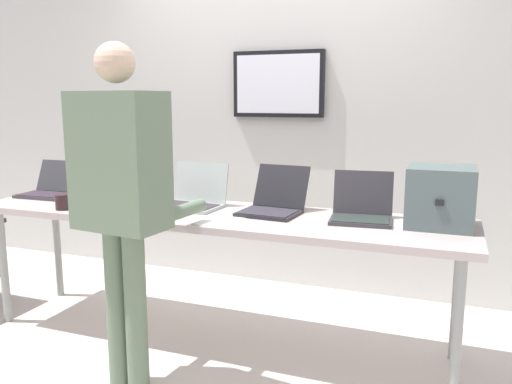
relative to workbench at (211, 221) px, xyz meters
The scene contains 12 objects.
ground 0.77m from the workbench, ahead, with size 8.00×8.00×0.04m, color silver.
back_wall 1.22m from the workbench, 89.94° to the left, with size 8.00×0.11×2.42m.
workbench is the anchor object (origin of this frame).
equipment_box 1.29m from the workbench, ahead, with size 0.34×0.34×0.32m.
laptop_station_0 1.26m from the workbench, behind, with size 0.38×0.33×0.23m.
laptop_station_1 0.74m from the workbench, behind, with size 0.40×0.36×0.26m.
laptop_station_2 0.23m from the workbench, 149.02° to the left, with size 0.40×0.34×0.27m.
laptop_station_3 0.39m from the workbench, 18.60° to the left, with size 0.36×0.41×0.26m.
laptop_station_4 0.88m from the workbench, ahead, with size 0.36×0.33×0.26m.
person 0.71m from the workbench, 105.91° to the right, with size 0.49×0.63×1.72m.
coffee_mug 0.91m from the workbench, 163.97° to the right, with size 0.09×0.09×0.09m.
paper_sheet 0.21m from the workbench, 57.33° to the right, with size 0.30×0.35×0.00m.
Camera 1 is at (1.31, -2.72, 1.46)m, focal length 36.50 mm.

